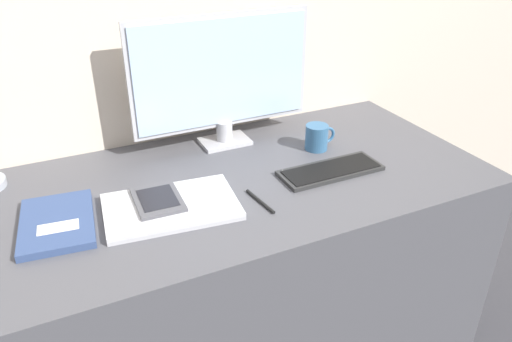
# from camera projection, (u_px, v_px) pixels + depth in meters

# --- Properties ---
(desk) EXTENTS (1.53, 0.72, 0.72)m
(desk) POSITION_uv_depth(u_px,v_px,m) (231.00, 277.00, 1.61)
(desk) COLOR #4C4C51
(desk) RESTS_ON ground_plane
(monitor) EXTENTS (0.59, 0.11, 0.42)m
(monitor) POSITION_uv_depth(u_px,v_px,m) (222.00, 77.00, 1.55)
(monitor) COLOR #B7B7BC
(monitor) RESTS_ON desk
(keyboard) EXTENTS (0.31, 0.12, 0.01)m
(keyboard) POSITION_uv_depth(u_px,v_px,m) (331.00, 170.00, 1.48)
(keyboard) COLOR #282828
(keyboard) RESTS_ON desk
(laptop) EXTENTS (0.36, 0.25, 0.02)m
(laptop) POSITION_uv_depth(u_px,v_px,m) (171.00, 207.00, 1.29)
(laptop) COLOR #BCBCC1
(laptop) RESTS_ON desk
(ereader) EXTENTS (0.12, 0.17, 0.01)m
(ereader) POSITION_uv_depth(u_px,v_px,m) (158.00, 199.00, 1.30)
(ereader) COLOR #4C4C51
(ereader) RESTS_ON laptop
(notebook) EXTENTS (0.20, 0.27, 0.02)m
(notebook) POSITION_uv_depth(u_px,v_px,m) (57.00, 223.00, 1.23)
(notebook) COLOR #334775
(notebook) RESTS_ON desk
(coffee_mug) EXTENTS (0.10, 0.07, 0.08)m
(coffee_mug) POSITION_uv_depth(u_px,v_px,m) (317.00, 137.00, 1.60)
(coffee_mug) COLOR #336089
(coffee_mug) RESTS_ON desk
(pen) EXTENTS (0.02, 0.13, 0.01)m
(pen) POSITION_uv_depth(u_px,v_px,m) (260.00, 201.00, 1.33)
(pen) COLOR black
(pen) RESTS_ON desk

